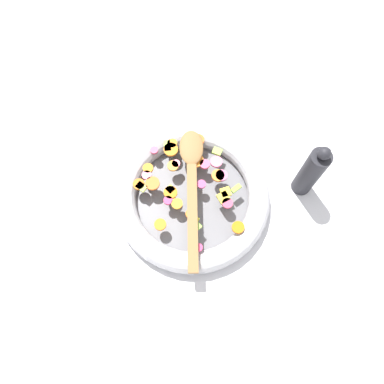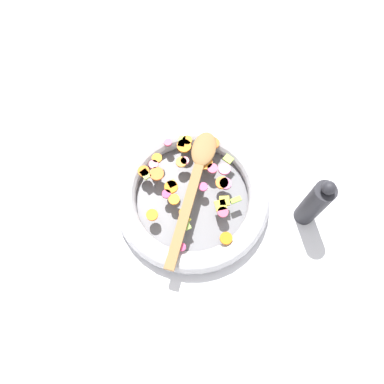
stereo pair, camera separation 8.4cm
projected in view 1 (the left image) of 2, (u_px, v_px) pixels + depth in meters
The scene contains 5 objects.
ground_plane at pixel (192, 200), 0.89m from camera, with size 4.00×4.00×0.00m, color silver.
skillet at pixel (192, 196), 0.87m from camera, with size 0.36×0.36×0.05m.
chopped_vegetables at pixel (187, 179), 0.85m from camera, with size 0.25×0.29×0.01m.
wooden_spoon at pixel (192, 182), 0.84m from camera, with size 0.10×0.34×0.01m.
pepper_mill at pixel (311, 172), 0.82m from camera, with size 0.05×0.05×0.19m.
Camera 1 is at (0.06, 0.30, 0.84)m, focal length 35.00 mm.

